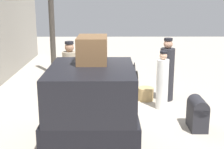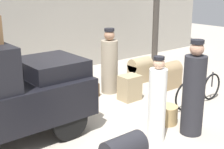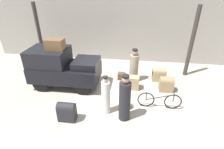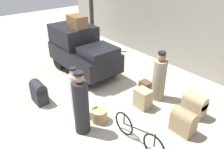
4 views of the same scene
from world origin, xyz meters
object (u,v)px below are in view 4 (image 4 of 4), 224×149
object	(u,v)px
truck	(81,49)
suitcase_small_leather	(143,98)
trunk_umber_medium	(145,86)
trunk_on_truck_roof	(77,22)
porter_standing_middle	(75,94)
suitcase_tan_flat	(184,121)
porter_carrying_trunk	(159,78)
trunk_large_brown	(39,92)
wicker_basket	(100,115)
bicycle	(138,134)
porter_lifting_near_truck	(81,106)
suitcase_black_upright	(194,104)

from	to	relation	value
truck	suitcase_small_leather	bearing A→B (deg)	1.98
trunk_umber_medium	trunk_on_truck_roof	size ratio (longest dim) A/B	0.49
porter_standing_middle	suitcase_tan_flat	distance (m)	3.15
porter_carrying_trunk	trunk_umber_medium	bearing A→B (deg)	175.18
porter_carrying_trunk	trunk_on_truck_roof	bearing A→B (deg)	-166.02
trunk_large_brown	trunk_on_truck_roof	distance (m)	3.13
porter_carrying_trunk	trunk_on_truck_roof	distance (m)	3.87
trunk_large_brown	suitcase_tan_flat	world-z (taller)	trunk_large_brown
truck	porter_carrying_trunk	bearing A→B (deg)	14.66
porter_standing_middle	suitcase_tan_flat	world-z (taller)	porter_standing_middle
truck	wicker_basket	xyz separation A→B (m)	(3.07, -1.37, -0.80)
wicker_basket	suitcase_small_leather	size ratio (longest dim) A/B	0.73
porter_standing_middle	trunk_umber_medium	xyz separation A→B (m)	(0.38, 2.66, -0.56)
truck	porter_carrying_trunk	size ratio (longest dim) A/B	1.87
bicycle	suitcase_tan_flat	distance (m)	1.38
porter_standing_middle	trunk_large_brown	size ratio (longest dim) A/B	2.12
suitcase_small_leather	porter_carrying_trunk	bearing A→B (deg)	92.24
trunk_on_truck_roof	truck	bearing A→B (deg)	0.00
porter_lifting_near_truck	trunk_large_brown	distance (m)	2.15
bicycle	trunk_on_truck_roof	distance (m)	5.07
wicker_basket	porter_standing_middle	bearing A→B (deg)	-152.92
truck	wicker_basket	size ratio (longest dim) A/B	6.93
trunk_umber_medium	trunk_on_truck_roof	bearing A→B (deg)	-162.34
suitcase_tan_flat	porter_standing_middle	bearing A→B (deg)	-143.64
bicycle	wicker_basket	bearing A→B (deg)	-171.80
porter_lifting_near_truck	suitcase_black_upright	bearing A→B (deg)	62.73
wicker_basket	porter_carrying_trunk	xyz separation A→B (m)	(0.29, 2.25, 0.58)
trunk_umber_medium	trunk_large_brown	bearing A→B (deg)	-117.80
trunk_umber_medium	porter_standing_middle	bearing A→B (deg)	-98.16
bicycle	porter_standing_middle	bearing A→B (deg)	-165.03
trunk_large_brown	porter_carrying_trunk	bearing A→B (deg)	54.07
truck	porter_carrying_trunk	xyz separation A→B (m)	(3.36, 0.88, -0.22)
bicycle	suitcase_black_upright	distance (m)	2.22
trunk_large_brown	suitcase_tan_flat	distance (m)	4.59
bicycle	suitcase_tan_flat	bearing A→B (deg)	71.03
porter_carrying_trunk	porter_lifting_near_truck	size ratio (longest dim) A/B	0.93
wicker_basket	porter_carrying_trunk	distance (m)	2.34
porter_carrying_trunk	trunk_large_brown	bearing A→B (deg)	-125.93
suitcase_black_upright	trunk_umber_medium	world-z (taller)	suitcase_black_upright
trunk_umber_medium	truck	bearing A→B (deg)	-161.32
wicker_basket	suitcase_black_upright	distance (m)	2.88
suitcase_black_upright	suitcase_tan_flat	world-z (taller)	suitcase_tan_flat
porter_lifting_near_truck	trunk_on_truck_roof	distance (m)	4.02
suitcase_black_upright	truck	bearing A→B (deg)	-167.47
porter_lifting_near_truck	trunk_on_truck_roof	bearing A→B (deg)	148.87
truck	trunk_large_brown	world-z (taller)	truck
porter_carrying_trunk	suitcase_tan_flat	bearing A→B (deg)	-26.16
suitcase_black_upright	trunk_on_truck_roof	size ratio (longest dim) A/B	0.91
truck	porter_lifting_near_truck	bearing A→B (deg)	-32.50
suitcase_black_upright	bicycle	bearing A→B (deg)	-95.27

